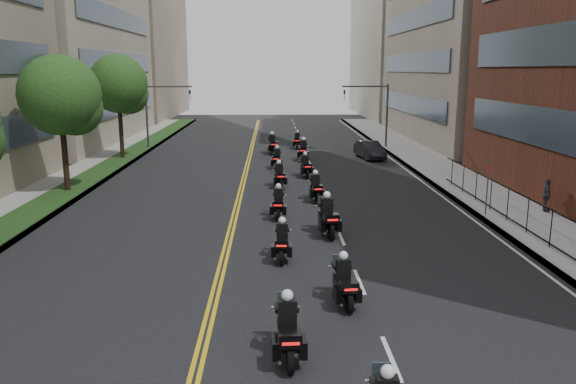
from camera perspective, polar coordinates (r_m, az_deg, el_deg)
name	(u,v)px	position (r m, az deg, el deg)	size (l,w,h in m)	color
sidewalk_right	(468,186)	(35.03, 17.80, 0.61)	(4.00, 90.00, 0.15)	gray
sidewalk_left	(60,188)	(35.26, -22.13, 0.36)	(4.00, 90.00, 0.15)	gray
grass_strip	(74,186)	(34.97, -20.91, 0.53)	(2.00, 90.00, 0.04)	#193A15
building_right_far	(414,27)	(88.13, 12.72, 16.07)	(15.00, 28.00, 26.00)	gray
building_left_far	(117,26)	(88.42, -16.97, 15.83)	(16.00, 28.00, 26.00)	#776D57
iron_fence	(564,236)	(22.86, 26.27, -4.02)	(0.05, 28.00, 1.50)	black
street_trees	(20,108)	(28.37, -25.58, 7.70)	(4.40, 38.40, 7.98)	#301D15
traffic_signal_right	(376,106)	(50.28, 8.97, 8.62)	(4.09, 0.20, 5.60)	#3F3F44
traffic_signal_left	(157,107)	(50.40, -13.12, 8.46)	(4.09, 0.20, 5.60)	#3F3F44
motorcycle_2	(288,332)	(13.89, -0.02, -14.03)	(0.55, 2.30, 1.70)	black
motorcycle_3	(344,284)	(16.92, 5.71, -9.24)	(0.60, 2.16, 1.60)	black
motorcycle_4	(282,243)	(20.64, -0.60, -5.19)	(0.51, 2.14, 1.58)	black
motorcycle_5	(327,218)	(23.63, 4.02, -2.66)	(0.73, 2.51, 1.86)	black
motorcycle_6	(278,204)	(26.36, -0.98, -1.26)	(0.52, 2.19, 1.62)	black
motorcycle_7	(316,189)	(29.75, 2.82, 0.33)	(0.58, 2.24, 1.65)	black
motorcycle_8	(279,177)	(33.16, -0.90, 1.57)	(0.63, 2.20, 1.63)	black
motorcycle_9	(306,167)	(36.39, 1.79, 2.55)	(0.64, 2.23, 1.65)	black
motorcycle_10	(277,159)	(39.56, -1.13, 3.33)	(0.58, 2.21, 1.63)	black
motorcycle_11	(303,151)	(43.06, 1.57, 4.16)	(0.68, 2.43, 1.79)	black
motorcycle_12	(272,145)	(46.35, -1.61, 4.77)	(0.76, 2.52, 1.86)	black
motorcycle_13	(297,141)	(49.64, 0.94, 5.17)	(0.55, 2.21, 1.63)	black
parked_sedan	(370,150)	(44.44, 8.29, 4.25)	(1.44, 4.13, 1.36)	black
pedestrian_c	(547,195)	(29.57, 24.79, -0.28)	(0.95, 0.39, 1.62)	#3A3940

